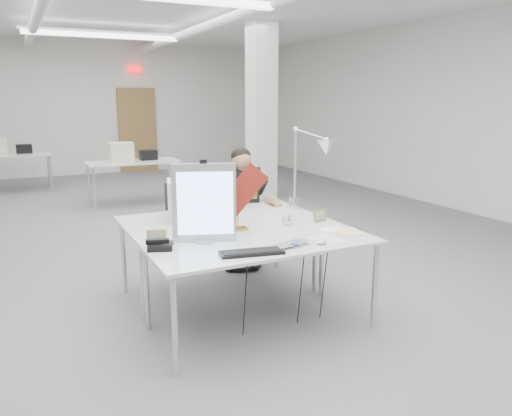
{
  "coord_description": "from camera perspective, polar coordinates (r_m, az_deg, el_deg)",
  "views": [
    {
      "loc": [
        -1.7,
        -5.9,
        1.86
      ],
      "look_at": [
        0.2,
        -2.0,
        0.9
      ],
      "focal_mm": 35.0,
      "sensor_mm": 36.0,
      "label": 1
    }
  ],
  "objects": [
    {
      "name": "room_shell",
      "position": [
        6.28,
        -10.08,
        10.79
      ],
      "size": [
        10.04,
        14.04,
        3.24
      ],
      "color": "#5A5A5D",
      "rests_on": "ground"
    },
    {
      "name": "desk_main",
      "position": [
        3.96,
        0.59,
        -3.92
      ],
      "size": [
        1.8,
        0.9,
        0.02
      ],
      "primitive_type": "cube",
      "color": "silver",
      "rests_on": "room_shell"
    },
    {
      "name": "desk_second",
      "position": [
        4.76,
        -4.26,
        -1.15
      ],
      "size": [
        1.8,
        0.9,
        0.02
      ],
      "primitive_type": "cube",
      "color": "silver",
      "rests_on": "room_shell"
    },
    {
      "name": "bg_desk_a",
      "position": [
        9.17,
        -13.86,
        5.13
      ],
      "size": [
        1.6,
        0.8,
        0.02
      ],
      "primitive_type": "cube",
      "color": "silver",
      "rests_on": "room_shell"
    },
    {
      "name": "bg_desk_b",
      "position": [
        11.16,
        -26.46,
        5.44
      ],
      "size": [
        1.6,
        0.8,
        0.02
      ],
      "primitive_type": "cube",
      "color": "silver",
      "rests_on": "room_shell"
    },
    {
      "name": "office_chair",
      "position": [
        5.54,
        -1.84,
        -1.84
      ],
      "size": [
        0.6,
        0.6,
        0.98
      ],
      "primitive_type": null,
      "rotation": [
        0.0,
        0.0,
        -0.31
      ],
      "color": "black",
      "rests_on": "room_shell"
    },
    {
      "name": "seated_person",
      "position": [
        5.41,
        -1.65,
        2.25
      ],
      "size": [
        0.65,
        0.72,
        0.91
      ],
      "primitive_type": null,
      "rotation": [
        0.0,
        0.0,
        -0.31
      ],
      "color": "black",
      "rests_on": "office_chair"
    },
    {
      "name": "monitor",
      "position": [
        3.89,
        -5.96,
        0.59
      ],
      "size": [
        0.48,
        0.22,
        0.62
      ],
      "primitive_type": "cube",
      "rotation": [
        0.0,
        0.0,
        -0.35
      ],
      "color": "#AEAEB3",
      "rests_on": "desk_main"
    },
    {
      "name": "pennant",
      "position": [
        3.96,
        -1.74,
        1.76
      ],
      "size": [
        0.43,
        0.15,
        0.48
      ],
      "primitive_type": "cube",
      "rotation": [
        0.0,
        -0.87,
        -0.33
      ],
      "color": "maroon",
      "rests_on": "monitor"
    },
    {
      "name": "keyboard",
      "position": [
        3.62,
        -0.5,
        -5.1
      ],
      "size": [
        0.49,
        0.24,
        0.02
      ],
      "primitive_type": "cube",
      "rotation": [
        0.0,
        0.0,
        -0.19
      ],
      "color": "black",
      "rests_on": "desk_main"
    },
    {
      "name": "laptop",
      "position": [
        3.79,
        4.4,
        -4.33
      ],
      "size": [
        0.35,
        0.26,
        0.02
      ],
      "primitive_type": "imported",
      "rotation": [
        0.0,
        0.0,
        0.23
      ],
      "color": "#B2B2B7",
      "rests_on": "desk_main"
    },
    {
      "name": "mouse",
      "position": [
        3.89,
        7.48,
        -3.87
      ],
      "size": [
        0.1,
        0.07,
        0.04
      ],
      "primitive_type": "ellipsoid",
      "rotation": [
        0.0,
        0.0,
        0.13
      ],
      "color": "silver",
      "rests_on": "desk_main"
    },
    {
      "name": "bankers_lamp",
      "position": [
        4.23,
        -2.09,
        -0.52
      ],
      "size": [
        0.27,
        0.12,
        0.31
      ],
      "primitive_type": null,
      "rotation": [
        0.0,
        0.0,
        -0.03
      ],
      "color": "#C1833C",
      "rests_on": "desk_main"
    },
    {
      "name": "desk_phone",
      "position": [
        3.8,
        -10.89,
        -4.31
      ],
      "size": [
        0.22,
        0.21,
        0.05
      ],
      "primitive_type": "cube",
      "rotation": [
        0.0,
        0.0,
        -0.33
      ],
      "color": "black",
      "rests_on": "desk_main"
    },
    {
      "name": "picture_frame_left",
      "position": [
        3.91,
        -11.31,
        -3.31
      ],
      "size": [
        0.15,
        0.08,
        0.12
      ],
      "primitive_type": "cube",
      "rotation": [
        -0.21,
        0.0,
        -0.3
      ],
      "color": "#A08345",
      "rests_on": "desk_main"
    },
    {
      "name": "picture_frame_right",
      "position": [
        4.6,
        7.27,
        -0.83
      ],
      "size": [
        0.14,
        0.05,
        0.11
      ],
      "primitive_type": "cube",
      "rotation": [
        -0.21,
        0.0,
        0.13
      ],
      "color": "olive",
      "rests_on": "desk_main"
    },
    {
      "name": "desk_clock",
      "position": [
        4.42,
        3.69,
        -1.35
      ],
      "size": [
        0.11,
        0.04,
        0.11
      ],
      "primitive_type": "cylinder",
      "rotation": [
        1.57,
        0.0,
        0.02
      ],
      "color": "#ABAAAF",
      "rests_on": "desk_main"
    },
    {
      "name": "paper_stack_a",
      "position": [
        4.01,
        8.14,
        -3.61
      ],
      "size": [
        0.25,
        0.32,
        0.01
      ],
      "primitive_type": "cube",
      "rotation": [
        0.0,
        0.0,
        0.17
      ],
      "color": "silver",
      "rests_on": "desk_main"
    },
    {
      "name": "paper_stack_b",
      "position": [
        4.26,
        10.45,
        -2.71
      ],
      "size": [
        0.25,
        0.29,
        0.01
      ],
      "primitive_type": "cube",
      "rotation": [
        0.0,
        0.0,
        -0.32
      ],
      "color": "#DBBB83",
      "rests_on": "desk_main"
    },
    {
      "name": "paper_stack_c",
      "position": [
        4.32,
        8.71,
        -2.45
      ],
      "size": [
        0.22,
        0.16,
        0.01
      ],
      "primitive_type": "cube",
      "rotation": [
        0.0,
        0.0,
        -0.03
      ],
      "color": "white",
      "rests_on": "desk_main"
    },
    {
      "name": "beige_monitor",
      "position": [
        4.65,
        -7.66,
        0.93
      ],
      "size": [
        0.47,
        0.46,
        0.37
      ],
      "primitive_type": "cube",
      "rotation": [
        0.0,
        0.0,
        -0.27
      ],
      "color": "beige",
      "rests_on": "desk_second"
    },
    {
      "name": "architect_lamp",
      "position": [
        4.81,
        5.99,
        4.23
      ],
      "size": [
        0.31,
        0.68,
        0.84
      ],
      "primitive_type": null,
      "rotation": [
        0.0,
        0.0,
        0.13
      ],
      "color": "silver",
      "rests_on": "desk_second"
    }
  ]
}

